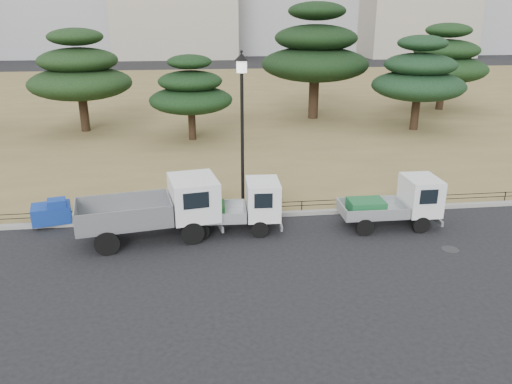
{
  "coord_description": "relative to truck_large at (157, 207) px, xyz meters",
  "views": [
    {
      "loc": [
        -2.24,
        -16.06,
        7.83
      ],
      "look_at": [
        0.0,
        2.0,
        1.3
      ],
      "focal_mm": 35.0,
      "sensor_mm": 36.0,
      "label": 1
    }
  ],
  "objects": [
    {
      "name": "truck_large",
      "position": [
        0.0,
        0.0,
        0.0
      ],
      "size": [
        5.27,
        2.76,
        2.19
      ],
      "rotation": [
        0.0,
        0.0,
        0.17
      ],
      "color": "black",
      "rests_on": "ground"
    },
    {
      "name": "pine_west_near",
      "position": [
        -6.03,
        17.99,
        2.87
      ],
      "size": [
        6.82,
        6.82,
        6.82
      ],
      "color": "black",
      "rests_on": "lawn"
    },
    {
      "name": "tarp_pile",
      "position": [
        -4.19,
        1.7,
        -0.68
      ],
      "size": [
        1.64,
        1.35,
        0.95
      ],
      "rotation": [
        0.0,
        0.0,
        0.23
      ],
      "color": "#1438A0",
      "rests_on": "lawn"
    },
    {
      "name": "curb",
      "position": [
        3.72,
        1.5,
        -1.13
      ],
      "size": [
        120.0,
        0.25,
        0.16
      ],
      "primitive_type": "cube",
      "color": "gray",
      "rests_on": "ground"
    },
    {
      "name": "pipe_fence",
      "position": [
        3.72,
        1.65,
        -0.78
      ],
      "size": [
        38.0,
        0.04,
        0.4
      ],
      "color": "black",
      "rests_on": "lawn"
    },
    {
      "name": "truck_kei_rear",
      "position": [
        9.06,
        -0.06,
        -0.24
      ],
      "size": [
        3.74,
        1.66,
        1.95
      ],
      "rotation": [
        0.0,
        0.0,
        -0.01
      ],
      "color": "black",
      "rests_on": "ground"
    },
    {
      "name": "ground",
      "position": [
        3.72,
        -1.1,
        -1.21
      ],
      "size": [
        220.0,
        220.0,
        0.0
      ],
      "primitive_type": "plane",
      "color": "black"
    },
    {
      "name": "pine_center_left",
      "position": [
        1.29,
        14.56,
        2.01
      ],
      "size": [
        5.24,
        5.24,
        5.33
      ],
      "color": "black",
      "rests_on": "lawn"
    },
    {
      "name": "street_lamp",
      "position": [
        3.29,
        1.8,
        3.19
      ],
      "size": [
        0.56,
        0.56,
        6.3
      ],
      "color": "black",
      "rests_on": "lawn"
    },
    {
      "name": "lawn",
      "position": [
        3.72,
        29.5,
        -1.14
      ],
      "size": [
        120.0,
        56.0,
        0.15
      ],
      "primitive_type": "cube",
      "color": "olive",
      "rests_on": "ground"
    },
    {
      "name": "pine_east_far",
      "position": [
        22.1,
        22.8,
        2.96
      ],
      "size": [
        6.95,
        6.95,
        6.98
      ],
      "color": "black",
      "rests_on": "lawn"
    },
    {
      "name": "pine_east_near",
      "position": [
        16.69,
        15.63,
        2.6
      ],
      "size": [
        6.29,
        6.29,
        6.36
      ],
      "color": "black",
      "rests_on": "lawn"
    },
    {
      "name": "truck_kei_front",
      "position": [
        3.0,
        0.3,
        -0.25
      ],
      "size": [
        3.74,
        1.73,
        1.95
      ],
      "rotation": [
        0.0,
        0.0,
        -0.04
      ],
      "color": "black",
      "rests_on": "ground"
    },
    {
      "name": "pine_center_right",
      "position": [
        10.6,
        20.44,
        3.87
      ],
      "size": [
        8.03,
        8.03,
        8.52
      ],
      "color": "black",
      "rests_on": "lawn"
    },
    {
      "name": "manhole",
      "position": [
        10.22,
        -2.3,
        -1.21
      ],
      "size": [
        0.6,
        0.6,
        0.01
      ],
      "primitive_type": "cylinder",
      "color": "#2D2D30",
      "rests_on": "ground"
    }
  ]
}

